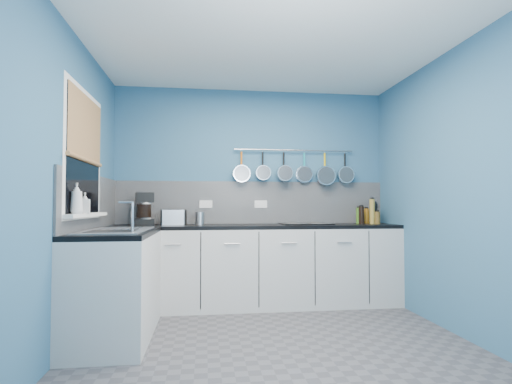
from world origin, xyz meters
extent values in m
cube|color=#47474C|center=(0.00, 0.00, -0.01)|extent=(3.20, 3.00, 0.02)
cube|color=white|center=(0.00, 0.00, 2.51)|extent=(3.20, 3.00, 0.02)
cube|color=#316081|center=(0.00, 1.51, 1.25)|extent=(3.20, 0.02, 2.50)
cube|color=#316081|center=(0.00, -1.51, 1.25)|extent=(3.20, 0.02, 2.50)
cube|color=#316081|center=(-1.61, 0.00, 1.25)|extent=(0.02, 3.00, 2.50)
cube|color=#316081|center=(1.61, 0.00, 1.25)|extent=(0.02, 3.00, 2.50)
cube|color=gray|center=(0.00, 1.49, 1.15)|extent=(3.20, 0.02, 0.50)
cube|color=gray|center=(-1.59, 0.60, 1.15)|extent=(0.02, 1.80, 0.50)
cube|color=#BDBDBC|center=(0.00, 1.20, 0.43)|extent=(3.20, 0.60, 0.86)
cube|color=black|center=(0.00, 1.20, 0.88)|extent=(3.20, 0.60, 0.04)
cube|color=#BDBDBC|center=(-1.30, 0.30, 0.43)|extent=(0.60, 1.20, 0.86)
cube|color=black|center=(-1.30, 0.30, 0.88)|extent=(0.60, 1.20, 0.04)
cube|color=white|center=(-1.58, 0.30, 1.55)|extent=(0.01, 1.00, 1.10)
cube|color=black|center=(-1.57, 0.30, 1.55)|extent=(0.01, 0.90, 1.00)
cube|color=olive|center=(-1.56, 0.30, 1.77)|extent=(0.01, 0.90, 0.55)
cube|color=white|center=(-1.55, 0.30, 1.04)|extent=(0.10, 0.98, 0.03)
cube|color=silver|center=(-1.30, 0.30, 0.90)|extent=(0.50, 0.95, 0.01)
cube|color=white|center=(-0.55, 1.48, 1.13)|extent=(0.15, 0.01, 0.09)
cube|color=white|center=(0.10, 1.48, 1.13)|extent=(0.15, 0.01, 0.09)
cylinder|color=silver|center=(0.50, 1.45, 1.78)|extent=(1.45, 0.02, 0.02)
imported|color=white|center=(-1.53, -0.02, 1.17)|extent=(0.12, 0.12, 0.24)
imported|color=white|center=(-1.53, 0.18, 1.14)|extent=(0.09, 0.09, 0.17)
cylinder|color=white|center=(-1.20, 1.26, 1.03)|extent=(0.12, 0.12, 0.25)
cube|color=silver|center=(-0.90, 1.28, 0.98)|extent=(0.28, 0.18, 0.17)
cylinder|color=silver|center=(-0.61, 1.25, 0.97)|extent=(0.12, 0.12, 0.14)
cube|color=black|center=(0.58, 1.24, 0.91)|extent=(0.56, 0.49, 0.01)
cylinder|color=black|center=(1.46, 1.33, 1.02)|extent=(0.06, 0.06, 0.24)
cylinder|color=#8C5914|center=(1.36, 1.33, 0.99)|extent=(0.06, 0.06, 0.18)
cylinder|color=#3F721E|center=(1.25, 1.30, 0.99)|extent=(0.07, 0.07, 0.19)
cylinder|color=brown|center=(1.43, 1.21, 0.97)|extent=(0.07, 0.07, 0.14)
cylinder|color=olive|center=(1.38, 1.21, 1.04)|extent=(0.06, 0.06, 0.29)
cylinder|color=black|center=(1.25, 1.23, 1.00)|extent=(0.06, 0.06, 0.20)
camera|label=1|loc=(-0.55, -3.17, 1.11)|focal=27.64mm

